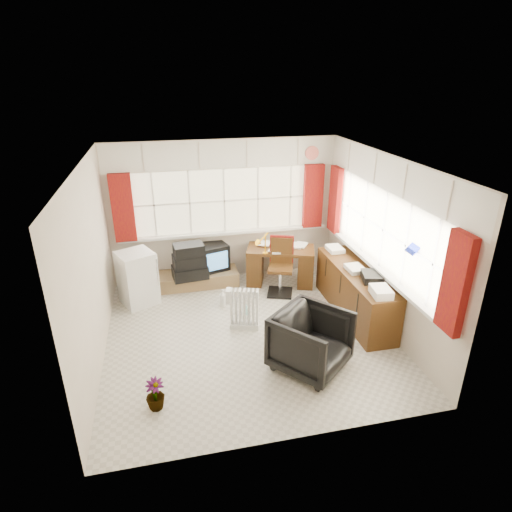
{
  "coord_description": "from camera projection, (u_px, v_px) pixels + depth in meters",
  "views": [
    {
      "loc": [
        -1.05,
        -5.17,
        3.53
      ],
      "look_at": [
        0.24,
        0.55,
        0.98
      ],
      "focal_mm": 30.0,
      "sensor_mm": 36.0,
      "label": 1
    }
  ],
  "objects": [
    {
      "name": "task_chair",
      "position": [
        281.0,
        263.0,
        7.26
      ],
      "size": [
        0.53,
        0.55,
        0.99
      ],
      "color": "black",
      "rests_on": "ground"
    },
    {
      "name": "desk_lamp",
      "position": [
        265.0,
        239.0,
        7.17
      ],
      "size": [
        0.16,
        0.15,
        0.38
      ],
      "color": "#FDAF0A",
      "rests_on": "desk"
    },
    {
      "name": "window_back",
      "position": [
        226.0,
        229.0,
        7.6
      ],
      "size": [
        3.7,
        0.12,
        3.6
      ],
      "color": "#FFF5C9",
      "rests_on": "room_walls"
    },
    {
      "name": "hifi_stack",
      "position": [
        189.0,
        262.0,
        7.26
      ],
      "size": [
        0.63,
        0.44,
        0.62
      ],
      "color": "black",
      "rests_on": "tv_bench"
    },
    {
      "name": "ground",
      "position": [
        248.0,
        334.0,
        6.24
      ],
      "size": [
        4.0,
        4.0,
        0.0
      ],
      "primitive_type": "plane",
      "color": "beige",
      "rests_on": "ground"
    },
    {
      "name": "credenza",
      "position": [
        355.0,
        292.0,
        6.61
      ],
      "size": [
        0.5,
        2.0,
        0.85
      ],
      "color": "#4A2F11",
      "rests_on": "ground"
    },
    {
      "name": "spray_bottle_a",
      "position": [
        223.0,
        298.0,
        6.92
      ],
      "size": [
        0.16,
        0.16,
        0.3
      ],
      "primitive_type": "imported",
      "rotation": [
        0.0,
        0.0,
        0.55
      ],
      "color": "silver",
      "rests_on": "ground"
    },
    {
      "name": "file_tray",
      "position": [
        372.0,
        277.0,
        6.13
      ],
      "size": [
        0.35,
        0.41,
        0.12
      ],
      "primitive_type": "cube",
      "rotation": [
        0.0,
        0.0,
        -0.27
      ],
      "color": "black",
      "rests_on": "credenza"
    },
    {
      "name": "spray_bottle_b",
      "position": [
        246.0,
        309.0,
        6.71
      ],
      "size": [
        0.09,
        0.09,
        0.18
      ],
      "primitive_type": "imported",
      "rotation": [
        0.0,
        0.0,
        0.06
      ],
      "color": "#84C5BD",
      "rests_on": "ground"
    },
    {
      "name": "tv_bench",
      "position": [
        198.0,
        279.0,
        7.62
      ],
      "size": [
        1.4,
        0.5,
        0.25
      ],
      "primitive_type": "cube",
      "color": "olive",
      "rests_on": "ground"
    },
    {
      "name": "overhead_cabinets",
      "position": [
        298.0,
        163.0,
        6.42
      ],
      "size": [
        3.98,
        3.98,
        0.48
      ],
      "color": "silver",
      "rests_on": "room_walls"
    },
    {
      "name": "radiator",
      "position": [
        244.0,
        313.0,
        6.29
      ],
      "size": [
        0.45,
        0.28,
        0.63
      ],
      "color": "white",
      "rests_on": "ground"
    },
    {
      "name": "curtains",
      "position": [
        293.0,
        215.0,
        6.67
      ],
      "size": [
        3.83,
        3.83,
        1.15
      ],
      "color": "maroon",
      "rests_on": "room_walls"
    },
    {
      "name": "flower_vase",
      "position": [
        155.0,
        394.0,
        4.8
      ],
      "size": [
        0.27,
        0.27,
        0.38
      ],
      "primitive_type": "imported",
      "rotation": [
        0.0,
        0.0,
        0.31
      ],
      "color": "black",
      "rests_on": "ground"
    },
    {
      "name": "window_right",
      "position": [
        378.0,
        263.0,
        6.25
      ],
      "size": [
        0.12,
        3.7,
        3.6
      ],
      "color": "#FFF5C9",
      "rests_on": "room_walls"
    },
    {
      "name": "desk",
      "position": [
        280.0,
        264.0,
        7.6
      ],
      "size": [
        1.29,
        0.91,
        0.71
      ],
      "color": "#4A2F11",
      "rests_on": "ground"
    },
    {
      "name": "office_chair",
      "position": [
        311.0,
        341.0,
        5.39
      ],
      "size": [
        1.2,
        1.2,
        0.79
      ],
      "primitive_type": "imported",
      "rotation": [
        0.0,
        0.0,
        0.71
      ],
      "color": "black",
      "rests_on": "ground"
    },
    {
      "name": "mini_fridge",
      "position": [
        137.0,
        278.0,
        6.92
      ],
      "size": [
        0.69,
        0.69,
        0.89
      ],
      "color": "white",
      "rests_on": "ground"
    },
    {
      "name": "crt_tv",
      "position": [
        212.0,
        256.0,
        7.62
      ],
      "size": [
        0.63,
        0.6,
        0.47
      ],
      "color": "black",
      "rests_on": "tv_bench"
    },
    {
      "name": "room_walls",
      "position": [
        247.0,
        238.0,
        5.64
      ],
      "size": [
        4.0,
        4.0,
        4.0
      ],
      "color": "beige",
      "rests_on": "ground"
    }
  ]
}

